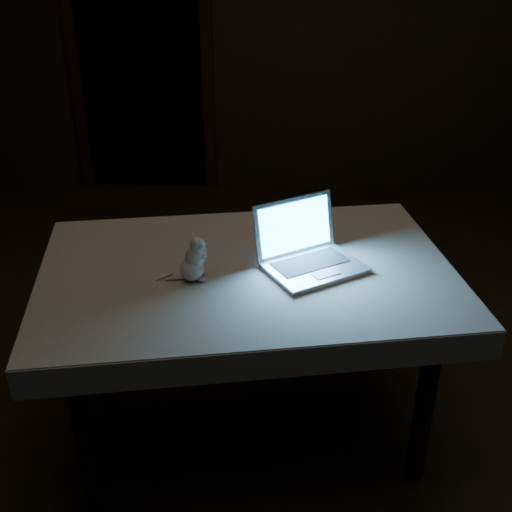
# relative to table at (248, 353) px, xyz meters

# --- Properties ---
(floor) EXTENTS (5.00, 5.00, 0.00)m
(floor) POSITION_rel_table_xyz_m (0.14, 0.19, -0.37)
(floor) COLOR black
(floor) RESTS_ON ground
(back_wall) EXTENTS (4.50, 0.04, 2.60)m
(back_wall) POSITION_rel_table_xyz_m (0.14, 2.69, 0.93)
(back_wall) COLOR black
(back_wall) RESTS_ON ground
(doorway) EXTENTS (1.06, 0.36, 2.13)m
(doorway) POSITION_rel_table_xyz_m (-0.96, 2.69, 0.69)
(doorway) COLOR black
(doorway) RESTS_ON back_wall
(table) EXTENTS (1.54, 1.15, 0.75)m
(table) POSITION_rel_table_xyz_m (0.00, 0.00, 0.00)
(table) COLOR black
(table) RESTS_ON floor
(tablecloth) EXTENTS (1.77, 1.48, 0.10)m
(tablecloth) POSITION_rel_table_xyz_m (-0.09, 0.01, 0.33)
(tablecloth) COLOR beige
(tablecloth) RESTS_ON table
(laptop) EXTENTS (0.44, 0.43, 0.23)m
(laptop) POSITION_rel_table_xyz_m (0.25, 0.00, 0.50)
(laptop) COLOR #B8B9BE
(laptop) RESTS_ON tablecloth
(plush_mouse) EXTENTS (0.17, 0.17, 0.17)m
(plush_mouse) POSITION_rel_table_xyz_m (-0.19, -0.09, 0.47)
(plush_mouse) COLOR silver
(plush_mouse) RESTS_ON tablecloth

